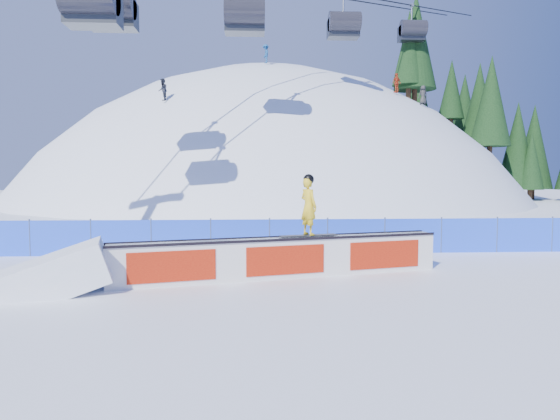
{
  "coord_description": "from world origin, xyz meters",
  "views": [
    {
      "loc": [
        -1.59,
        -12.45,
        2.71
      ],
      "look_at": [
        -0.74,
        2.7,
        1.65
      ],
      "focal_mm": 32.0,
      "sensor_mm": 36.0,
      "label": 1
    }
  ],
  "objects": [
    {
      "name": "snow_hill",
      "position": [
        0.0,
        42.0,
        -18.0
      ],
      "size": [
        64.0,
        64.0,
        64.0
      ],
      "color": "white",
      "rests_on": "ground"
    },
    {
      "name": "snowboarder",
      "position": [
        -0.08,
        0.81,
        1.89
      ],
      "size": [
        1.61,
        0.68,
        1.67
      ],
      "rotation": [
        0.0,
        0.0,
        2.16
      ],
      "color": "black",
      "rests_on": "rail_box"
    },
    {
      "name": "treeline",
      "position": [
        22.94,
        40.56,
        9.97
      ],
      "size": [
        22.89,
        13.12,
        19.83
      ],
      "color": "#362115",
      "rests_on": "ground"
    },
    {
      "name": "distant_skiers",
      "position": [
        2.84,
        30.45,
        11.07
      ],
      "size": [
        22.42,
        9.14,
        6.33
      ],
      "color": "black",
      "rests_on": "ground"
    },
    {
      "name": "ground",
      "position": [
        0.0,
        0.0,
        0.0
      ],
      "size": [
        160.0,
        160.0,
        0.0
      ],
      "primitive_type": "plane",
      "color": "white",
      "rests_on": "ground"
    },
    {
      "name": "rail_box",
      "position": [
        -0.79,
        0.62,
        0.53
      ],
      "size": [
        8.8,
        2.88,
        1.07
      ],
      "rotation": [
        0.0,
        0.0,
        0.26
      ],
      "color": "silver",
      "rests_on": "ground"
    },
    {
      "name": "safety_fence",
      "position": [
        0.0,
        4.5,
        0.6
      ],
      "size": [
        22.05,
        0.05,
        1.3
      ],
      "color": "blue",
      "rests_on": "ground"
    },
    {
      "name": "snow_ramp",
      "position": [
        -6.19,
        -0.8,
        0.0
      ],
      "size": [
        2.97,
        2.27,
        1.65
      ],
      "primitive_type": null,
      "rotation": [
        0.0,
        -0.31,
        0.26
      ],
      "color": "white",
      "rests_on": "ground"
    }
  ]
}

